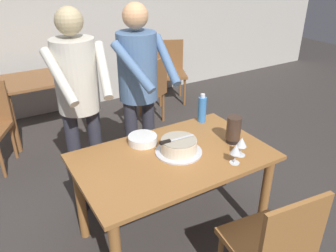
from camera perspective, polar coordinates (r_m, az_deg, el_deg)
name	(u,v)px	position (r m, az deg, el deg)	size (l,w,h in m)	color
ground_plane	(173,233)	(2.87, 0.81, -17.79)	(14.00, 14.00, 0.00)	#383330
back_wall	(54,13)	(4.89, -18.78, 17.72)	(10.00, 0.12, 2.70)	#BCB7AD
main_dining_table	(173,169)	(2.47, 0.91, -7.39)	(1.38, 0.85, 0.75)	#9E6633
cake_on_platter	(179,146)	(2.41, 1.84, -3.48)	(0.34, 0.34, 0.11)	silver
cake_knife	(170,141)	(2.35, 0.33, -2.53)	(0.27, 0.04, 0.02)	silver
plate_stack	(143,139)	(2.55, -4.33, -2.29)	(0.22, 0.22, 0.06)	white
wine_glass_near	(242,143)	(2.41, 12.40, -2.77)	(0.08, 0.08, 0.14)	silver
wine_glass_far	(236,150)	(2.31, 11.45, -4.03)	(0.08, 0.08, 0.14)	silver
water_bottle	(202,109)	(2.85, 5.83, 2.90)	(0.07, 0.07, 0.25)	#387AC6
hurricane_lamp	(234,130)	(2.56, 11.08, -0.60)	(0.11, 0.11, 0.21)	black
person_cutting_cake	(139,85)	(2.79, -5.00, 7.03)	(0.46, 0.57, 1.72)	#2D2D38
person_standing_beside	(79,95)	(2.65, -14.93, 5.14)	(0.47, 0.56, 1.72)	#2D2D38
chair_near_side	(273,244)	(2.20, 17.40, -18.63)	(0.49, 0.49, 0.90)	#9E6633
background_table	(44,90)	(4.32, -20.40, 5.71)	(1.00, 0.70, 0.74)	brown
background_chair_0	(149,90)	(4.32, -3.31, 6.16)	(0.60, 0.60, 0.90)	brown
background_chair_1	(170,69)	(5.16, 0.33, 9.69)	(0.57, 0.57, 0.90)	brown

